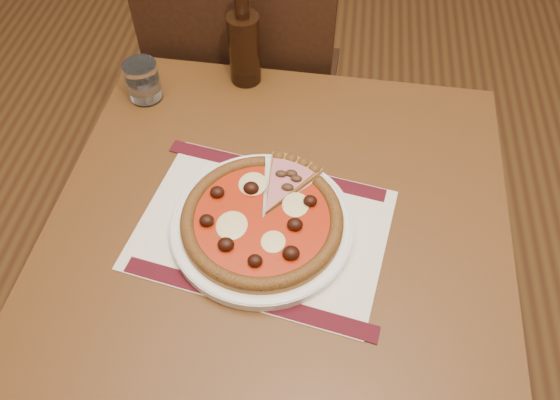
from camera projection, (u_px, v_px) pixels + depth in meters
The scene contains 8 objects.
table at pixel (279, 250), 1.04m from camera, with size 0.82×0.82×0.75m.
chair_far at pixel (249, 92), 1.48m from camera, with size 0.46×0.46×0.94m.
placemat at pixel (262, 229), 0.94m from camera, with size 0.42×0.30×0.00m, color white.
plate at pixel (262, 226), 0.93m from camera, with size 0.31×0.31×0.02m, color white.
pizza at pixel (262, 219), 0.92m from camera, with size 0.28×0.28×0.04m.
ham_slice at pixel (293, 185), 0.97m from camera, with size 0.10×0.14×0.02m.
water_glass at pixel (143, 81), 1.12m from camera, with size 0.07×0.07×0.08m, color white.
bottle at pixel (244, 46), 1.11m from camera, with size 0.07×0.07×0.22m.
Camera 1 is at (-0.40, -1.24, 1.53)m, focal length 35.00 mm.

